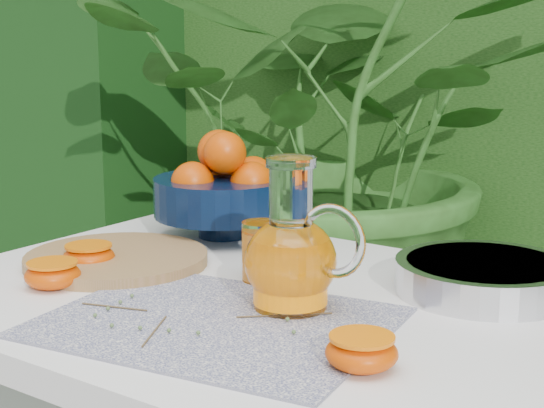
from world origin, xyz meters
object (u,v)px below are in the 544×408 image
Objects in this scene: fruit_bowl at (224,188)px; saute_pan at (487,276)px; cutting_board at (117,259)px; juice_pitcher at (292,257)px; white_table at (264,350)px.

fruit_bowl reaches higher than saute_pan.
juice_pitcher is at bearing -3.75° from cutting_board.
white_table is 3.06× the size of fruit_bowl.
white_table is at bearing -142.35° from saute_pan.
white_table is 0.40m from fruit_bowl.
white_table is 4.90× the size of juice_pitcher.
saute_pan reaches higher than cutting_board.
fruit_bowl is 0.52m from saute_pan.
juice_pitcher is 0.44× the size of saute_pan.
juice_pitcher is (0.07, -0.03, 0.16)m from white_table.
cutting_board is 1.43× the size of juice_pitcher.
fruit_bowl reaches higher than cutting_board.
saute_pan is (0.19, 0.22, -0.05)m from juice_pitcher.
saute_pan is at bearing -5.63° from fruit_bowl.
juice_pitcher is (0.35, -0.02, 0.06)m from cutting_board.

